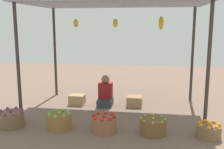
% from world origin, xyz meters
% --- Properties ---
extents(ground_plane, '(14.00, 14.00, 0.00)m').
position_xyz_m(ground_plane, '(0.00, 0.00, 0.00)').
color(ground_plane, '#7C6254').
extents(market_stall_structure, '(4.06, 2.43, 2.49)m').
position_xyz_m(market_stall_structure, '(0.00, 0.00, 2.33)').
color(market_stall_structure, '#38332D').
rests_on(market_stall_structure, ground).
extents(vendor_person, '(0.36, 0.44, 0.78)m').
position_xyz_m(vendor_person, '(-0.29, 0.25, 0.30)').
color(vendor_person, '#333C47').
rests_on(vendor_person, ground).
extents(basket_purple_onions, '(0.51, 0.51, 0.36)m').
position_xyz_m(basket_purple_onions, '(-1.90, -1.44, 0.15)').
color(basket_purple_onions, brown).
rests_on(basket_purple_onions, ground).
extents(basket_green_apples, '(0.47, 0.47, 0.36)m').
position_xyz_m(basket_green_apples, '(-0.90, -1.42, 0.16)').
color(basket_green_apples, olive).
rests_on(basket_green_apples, ground).
extents(basket_red_tomatoes, '(0.48, 0.48, 0.35)m').
position_xyz_m(basket_red_tomatoes, '(-0.02, -1.41, 0.15)').
color(basket_red_tomatoes, '#8C5D41').
rests_on(basket_red_tomatoes, ground).
extents(basket_limes, '(0.49, 0.49, 0.33)m').
position_xyz_m(basket_limes, '(0.90, -1.38, 0.14)').
color(basket_limes, brown).
rests_on(basket_limes, ground).
extents(basket_oranges, '(0.43, 0.43, 0.30)m').
position_xyz_m(basket_oranges, '(1.89, -1.40, 0.12)').
color(basket_oranges, brown).
rests_on(basket_oranges, ground).
extents(wooden_crate_near_vendor, '(0.37, 0.34, 0.25)m').
position_xyz_m(wooden_crate_near_vendor, '(0.43, 0.31, 0.12)').
color(wooden_crate_near_vendor, '#AC7E59').
rests_on(wooden_crate_near_vendor, ground).
extents(wooden_crate_stacked_rear, '(0.38, 0.30, 0.25)m').
position_xyz_m(wooden_crate_stacked_rear, '(-1.03, 0.24, 0.12)').
color(wooden_crate_stacked_rear, tan).
rests_on(wooden_crate_stacked_rear, ground).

